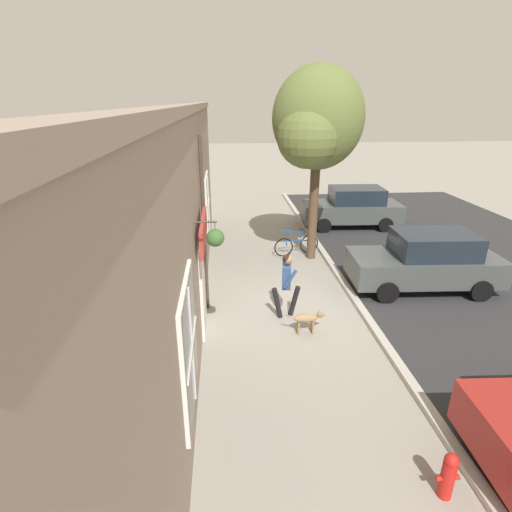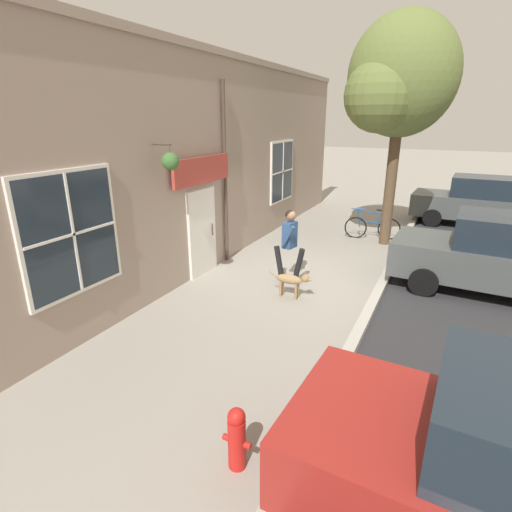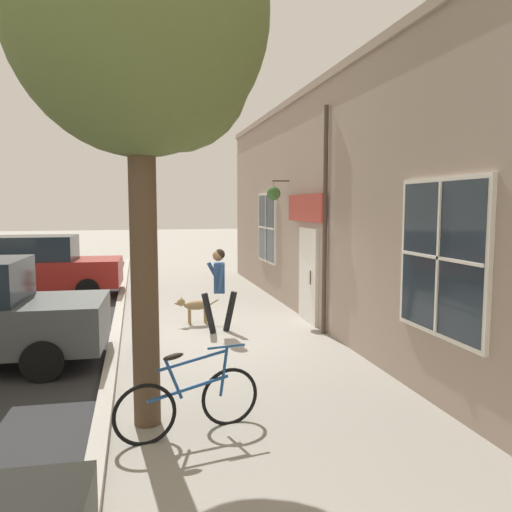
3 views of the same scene
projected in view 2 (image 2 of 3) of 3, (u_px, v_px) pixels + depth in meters
The scene contains 9 objects.
ground_plane at pixel (296, 276), 9.80m from camera, with size 90.00×90.00×0.00m, color gray.
storefront_facade at pixel (211, 164), 9.90m from camera, with size 0.95×18.00×5.22m.
pedestrian_walking at pixel (290, 239), 9.22m from camera, with size 0.77×0.60×1.73m.
dog_on_leash at pixel (292, 280), 8.54m from camera, with size 1.00×0.24×0.61m.
street_tree_by_curb at pixel (398, 81), 10.78m from camera, with size 2.95×2.90×6.39m.
leaning_bicycle at pixel (372, 227), 12.76m from camera, with size 1.70×0.45×1.00m.
parked_car_mid_block at pixel (502, 256), 8.57m from camera, with size 4.38×2.09×1.75m.
parked_car_far_end at pixel (480, 202), 14.09m from camera, with size 4.38×2.09×1.75m.
fire_hydrant at pixel (237, 437), 4.35m from camera, with size 0.34×0.20×0.77m.
Camera 2 is at (3.14, -8.58, 3.70)m, focal length 28.00 mm.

